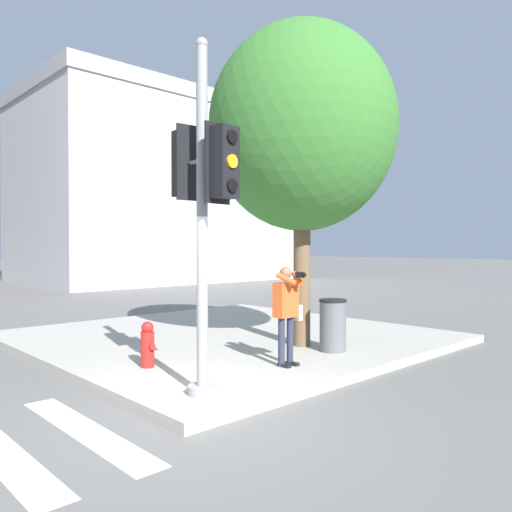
{
  "coord_description": "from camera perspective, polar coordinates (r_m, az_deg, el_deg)",
  "views": [
    {
      "loc": [
        -3.66,
        -5.01,
        2.11
      ],
      "look_at": [
        1.38,
        0.33,
        1.97
      ],
      "focal_mm": 35.0,
      "sensor_mm": 36.0,
      "label": 1
    }
  ],
  "objects": [
    {
      "name": "sidewalk_corner",
      "position": [
        11.31,
        -3.22,
        -9.23
      ],
      "size": [
        8.0,
        8.0,
        0.16
      ],
      "color": "#ADA89E",
      "rests_on": "ground_plane"
    },
    {
      "name": "traffic_signal_pole",
      "position": [
        6.62,
        -6.06,
        6.87
      ],
      "size": [
        0.43,
        1.16,
        4.67
      ],
      "color": "#939399",
      "rests_on": "sidewalk_corner"
    },
    {
      "name": "person_photographer",
      "position": [
        8.21,
        3.56,
        -5.82
      ],
      "size": [
        0.58,
        0.54,
        1.62
      ],
      "color": "black",
      "rests_on": "sidewalk_corner"
    },
    {
      "name": "trash_bin",
      "position": [
        9.48,
        8.77,
        -7.81
      ],
      "size": [
        0.51,
        0.51,
        0.97
      ],
      "color": "#5B5B60",
      "rests_on": "sidewalk_corner"
    },
    {
      "name": "ground_plane",
      "position": [
        6.56,
        -7.11,
        -17.66
      ],
      "size": [
        160.0,
        160.0,
        0.0
      ],
      "primitive_type": "plane",
      "color": "slate"
    },
    {
      "name": "building_right",
      "position": [
        32.08,
        -11.25,
        7.17
      ],
      "size": [
        15.52,
        9.99,
        10.99
      ],
      "color": "#BCBCC1",
      "rests_on": "ground_plane"
    },
    {
      "name": "street_tree",
      "position": [
        10.07,
        5.3,
        14.27
      ],
      "size": [
        3.65,
        3.65,
        6.27
      ],
      "color": "brown",
      "rests_on": "sidewalk_corner"
    },
    {
      "name": "fire_hydrant",
      "position": [
        8.35,
        -12.29,
        -9.87
      ],
      "size": [
        0.22,
        0.28,
        0.74
      ],
      "color": "red",
      "rests_on": "sidewalk_corner"
    }
  ]
}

